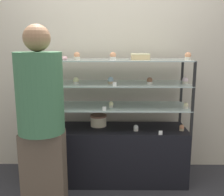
# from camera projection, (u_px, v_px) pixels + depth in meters

# --- Properties ---
(ground_plane) EXTENTS (20.00, 20.00, 0.00)m
(ground_plane) POSITION_uv_depth(u_px,v_px,m) (112.00, 179.00, 2.94)
(ground_plane) COLOR #2D2D33
(back_wall) EXTENTS (8.00, 0.05, 2.60)m
(back_wall) POSITION_uv_depth(u_px,v_px,m) (112.00, 60.00, 3.06)
(back_wall) COLOR beige
(back_wall) RESTS_ON ground_plane
(display_base) EXTENTS (1.59, 0.48, 0.60)m
(display_base) POSITION_uv_depth(u_px,v_px,m) (112.00, 154.00, 2.88)
(display_base) COLOR black
(display_base) RESTS_ON ground_plane
(display_riser_lower) EXTENTS (1.59, 0.48, 0.24)m
(display_riser_lower) POSITION_uv_depth(u_px,v_px,m) (112.00, 107.00, 2.78)
(display_riser_lower) COLOR black
(display_riser_lower) RESTS_ON display_base
(display_riser_middle) EXTENTS (1.59, 0.48, 0.24)m
(display_riser_middle) POSITION_uv_depth(u_px,v_px,m) (112.00, 84.00, 2.73)
(display_riser_middle) COLOR black
(display_riser_middle) RESTS_ON display_riser_lower
(display_riser_upper) EXTENTS (1.59, 0.48, 0.24)m
(display_riser_upper) POSITION_uv_depth(u_px,v_px,m) (112.00, 61.00, 2.68)
(display_riser_upper) COLOR black
(display_riser_upper) RESTS_ON display_riser_middle
(layer_cake_centerpiece) EXTENTS (0.18, 0.18, 0.13)m
(layer_cake_centerpiece) POSITION_uv_depth(u_px,v_px,m) (98.00, 120.00, 2.89)
(layer_cake_centerpiece) COLOR beige
(layer_cake_centerpiece) RESTS_ON display_base
(sheet_cake_frosted) EXTENTS (0.18, 0.18, 0.06)m
(sheet_cake_frosted) POSITION_uv_depth(u_px,v_px,m) (140.00, 56.00, 2.68)
(sheet_cake_frosted) COLOR #DBBC84
(sheet_cake_frosted) RESTS_ON display_riser_upper
(cupcake_0) EXTENTS (0.05, 0.05, 0.06)m
(cupcake_0) POSITION_uv_depth(u_px,v_px,m) (39.00, 129.00, 2.70)
(cupcake_0) COLOR white
(cupcake_0) RESTS_ON display_base
(cupcake_1) EXTENTS (0.05, 0.05, 0.06)m
(cupcake_1) POSITION_uv_depth(u_px,v_px,m) (136.00, 128.00, 2.73)
(cupcake_1) COLOR white
(cupcake_1) RESTS_ON display_base
(cupcake_2) EXTENTS (0.05, 0.05, 0.06)m
(cupcake_2) POSITION_uv_depth(u_px,v_px,m) (182.00, 128.00, 2.73)
(cupcake_2) COLOR #CCB28C
(cupcake_2) RESTS_ON display_base
(price_tag_0) EXTENTS (0.04, 0.00, 0.04)m
(price_tag_0) POSITION_uv_depth(u_px,v_px,m) (161.00, 133.00, 2.60)
(price_tag_0) COLOR white
(price_tag_0) RESTS_ON display_base
(cupcake_3) EXTENTS (0.05, 0.05, 0.06)m
(cupcake_3) POSITION_uv_depth(u_px,v_px,m) (42.00, 104.00, 2.72)
(cupcake_3) COLOR beige
(cupcake_3) RESTS_ON display_riser_lower
(cupcake_4) EXTENTS (0.05, 0.05, 0.06)m
(cupcake_4) POSITION_uv_depth(u_px,v_px,m) (111.00, 104.00, 2.71)
(cupcake_4) COLOR beige
(cupcake_4) RESTS_ON display_riser_lower
(cupcake_5) EXTENTS (0.05, 0.05, 0.06)m
(cupcake_5) POSITION_uv_depth(u_px,v_px,m) (186.00, 106.00, 2.66)
(cupcake_5) COLOR beige
(cupcake_5) RESTS_ON display_riser_lower
(price_tag_1) EXTENTS (0.04, 0.00, 0.04)m
(price_tag_1) POSITION_uv_depth(u_px,v_px,m) (104.00, 109.00, 2.56)
(price_tag_1) COLOR white
(price_tag_1) RESTS_ON display_riser_lower
(cupcake_6) EXTENTS (0.06, 0.06, 0.07)m
(cupcake_6) POSITION_uv_depth(u_px,v_px,m) (39.00, 81.00, 2.65)
(cupcake_6) COLOR #CCB28C
(cupcake_6) RESTS_ON display_riser_middle
(cupcake_7) EXTENTS (0.06, 0.06, 0.07)m
(cupcake_7) POSITION_uv_depth(u_px,v_px,m) (76.00, 81.00, 2.67)
(cupcake_7) COLOR white
(cupcake_7) RESTS_ON display_riser_middle
(cupcake_8) EXTENTS (0.06, 0.06, 0.07)m
(cupcake_8) POSITION_uv_depth(u_px,v_px,m) (111.00, 80.00, 2.68)
(cupcake_8) COLOR #CCB28C
(cupcake_8) RESTS_ON display_riser_middle
(cupcake_9) EXTENTS (0.06, 0.06, 0.07)m
(cupcake_9) POSITION_uv_depth(u_px,v_px,m) (150.00, 81.00, 2.65)
(cupcake_9) COLOR white
(cupcake_9) RESTS_ON display_riser_middle
(cupcake_10) EXTENTS (0.06, 0.06, 0.07)m
(cupcake_10) POSITION_uv_depth(u_px,v_px,m) (185.00, 81.00, 2.68)
(cupcake_10) COLOR beige
(cupcake_10) RESTS_ON display_riser_middle
(price_tag_2) EXTENTS (0.04, 0.00, 0.04)m
(price_tag_2) POSITION_uv_depth(u_px,v_px,m) (115.00, 84.00, 2.51)
(price_tag_2) COLOR white
(price_tag_2) RESTS_ON display_riser_middle
(cupcake_11) EXTENTS (0.06, 0.06, 0.08)m
(cupcake_11) POSITION_uv_depth(u_px,v_px,m) (40.00, 56.00, 2.62)
(cupcake_11) COLOR #CCB28C
(cupcake_11) RESTS_ON display_riser_upper
(cupcake_12) EXTENTS (0.06, 0.06, 0.08)m
(cupcake_12) POSITION_uv_depth(u_px,v_px,m) (77.00, 56.00, 2.63)
(cupcake_12) COLOR beige
(cupcake_12) RESTS_ON display_riser_upper
(cupcake_13) EXTENTS (0.06, 0.06, 0.08)m
(cupcake_13) POSITION_uv_depth(u_px,v_px,m) (113.00, 56.00, 2.60)
(cupcake_13) COLOR white
(cupcake_13) RESTS_ON display_riser_upper
(cupcake_14) EXTENTS (0.06, 0.06, 0.08)m
(cupcake_14) POSITION_uv_depth(u_px,v_px,m) (188.00, 56.00, 2.57)
(cupcake_14) COLOR beige
(cupcake_14) RESTS_ON display_riser_upper
(price_tag_3) EXTENTS (0.04, 0.00, 0.04)m
(price_tag_3) POSITION_uv_depth(u_px,v_px,m) (53.00, 58.00, 2.46)
(price_tag_3) COLOR white
(price_tag_3) RESTS_ON display_riser_upper
(donut_glazed) EXTENTS (0.11, 0.11, 0.03)m
(donut_glazed) POSITION_uv_depth(u_px,v_px,m) (62.00, 58.00, 2.65)
(donut_glazed) COLOR #EFB2BC
(donut_glazed) RESTS_ON display_riser_upper
(customer_figure) EXTENTS (0.38, 0.38, 1.64)m
(customer_figure) POSITION_uv_depth(u_px,v_px,m) (41.00, 119.00, 2.17)
(customer_figure) COLOR brown
(customer_figure) RESTS_ON ground_plane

